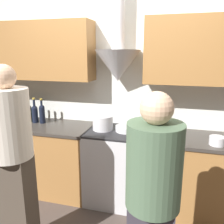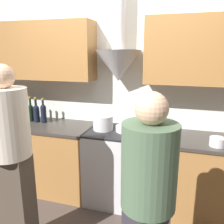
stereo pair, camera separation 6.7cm
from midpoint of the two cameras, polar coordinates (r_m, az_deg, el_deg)
name	(u,v)px [view 2 (the right image)]	position (r m, az deg, el deg)	size (l,w,h in m)	color
ground_plane	(106,214)	(2.92, -0.73, -23.43)	(12.00, 12.00, 0.00)	#423833
wall_back	(116,79)	(2.93, 1.61, 8.00)	(8.40, 0.53, 2.60)	silver
counter_left	(39,155)	(3.37, -16.65, -9.86)	(1.51, 0.62, 0.89)	#9E6B38
counter_right	(191,176)	(2.88, 19.17, -14.35)	(1.18, 0.62, 0.89)	#9E6B38
stove_range	(114,165)	(2.96, 1.25, -12.65)	(0.63, 0.60, 0.89)	silver
wine_bottle_1	(2,109)	(3.58, -24.44, 0.59)	(0.07, 0.07, 0.33)	black
wine_bottle_2	(6,110)	(3.51, -23.64, 0.48)	(0.08, 0.08, 0.34)	black
wine_bottle_3	(12,110)	(3.46, -22.34, 0.52)	(0.07, 0.07, 0.33)	black
wine_bottle_4	(18,111)	(3.41, -21.22, 0.30)	(0.07, 0.07, 0.33)	black
wine_bottle_5	(24,111)	(3.36, -19.84, 0.17)	(0.07, 0.07, 0.33)	black
wine_bottle_6	(31,112)	(3.30, -18.38, 0.05)	(0.07, 0.07, 0.33)	black
wine_bottle_7	(36,112)	(3.25, -17.17, -0.10)	(0.08, 0.08, 0.33)	black
wine_bottle_8	(43,112)	(3.19, -15.58, -0.11)	(0.07, 0.07, 0.32)	black
stock_pot	(103,123)	(2.80, -1.46, -2.58)	(0.24, 0.24, 0.17)	silver
mixing_bowl	(127,129)	(2.77, 4.26, -3.99)	(0.26, 0.26, 0.06)	silver
orange_fruit	(163,132)	(2.69, 12.91, -4.71)	(0.08, 0.08, 0.08)	orange
saucepan	(217,142)	(2.56, 24.70, -6.53)	(0.15, 0.15, 0.09)	silver
person_foreground_left	(11,156)	(2.17, -22.32, -9.88)	(0.35, 0.35, 1.70)	#473D33
person_foreground_right	(148,199)	(1.66, 9.84, -20.01)	(0.35, 0.35, 1.56)	#38333D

